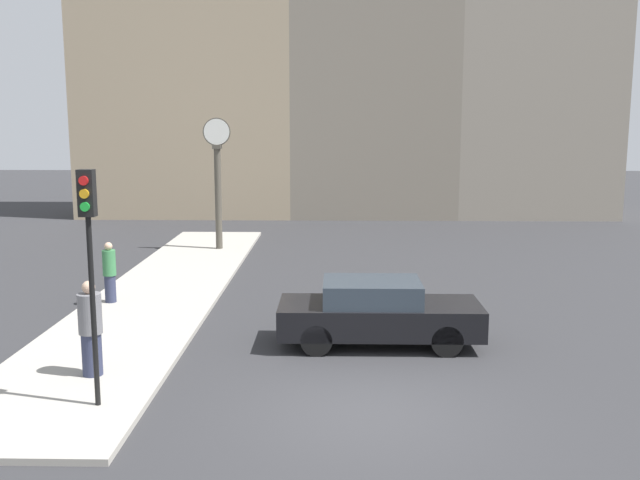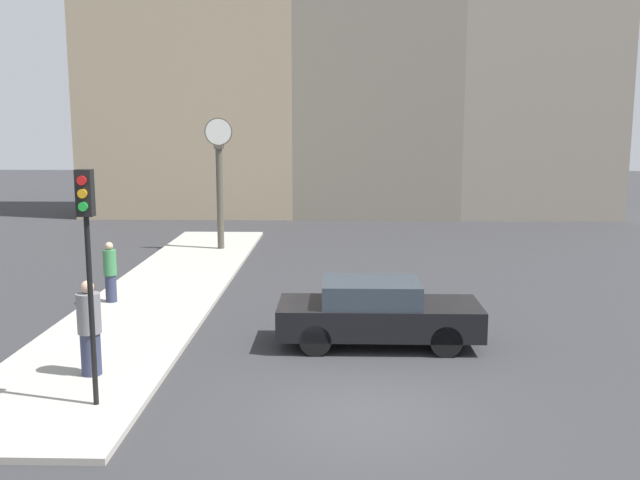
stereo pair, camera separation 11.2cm
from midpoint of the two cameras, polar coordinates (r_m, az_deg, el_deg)
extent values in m
plane|color=#2D2D30|center=(12.38, 3.78, -13.61)|extent=(120.00, 120.00, 0.00)
cube|color=#A39E93|center=(21.05, -12.12, -3.90)|extent=(3.40, 21.02, 0.11)
cube|color=tan|center=(38.39, -10.33, 15.55)|extent=(10.82, 5.00, 18.03)
cube|color=gray|center=(37.54, 4.58, 13.71)|extent=(8.28, 5.00, 15.28)
cube|color=gray|center=(38.77, 16.99, 12.32)|extent=(8.03, 5.00, 14.09)
cube|color=black|center=(15.69, 4.94, -6.22)|extent=(4.39, 1.72, 0.66)
cube|color=#2D3842|center=(15.54, 4.32, -4.16)|extent=(2.10, 1.55, 0.50)
cylinder|color=black|center=(16.62, 9.49, -6.42)|extent=(0.67, 0.22, 0.67)
cylinder|color=black|center=(15.20, 10.26, -7.96)|extent=(0.67, 0.22, 0.67)
cylinder|color=black|center=(16.47, 0.02, -6.43)|extent=(0.67, 0.22, 0.67)
cylinder|color=black|center=(15.03, -0.14, -8.00)|extent=(0.67, 0.22, 0.67)
cylinder|color=black|center=(12.45, -17.57, -5.53)|extent=(0.09, 0.09, 3.22)
cube|color=black|center=(12.10, -18.04, 3.60)|extent=(0.26, 0.20, 0.76)
cylinder|color=red|center=(11.97, -18.28, 4.54)|extent=(0.15, 0.04, 0.15)
cylinder|color=orange|center=(11.99, -18.23, 3.54)|extent=(0.15, 0.04, 0.15)
cylinder|color=green|center=(12.01, -18.18, 2.55)|extent=(0.15, 0.04, 0.15)
cylinder|color=#4C473D|center=(26.88, -7.89, 3.26)|extent=(0.25, 0.25, 3.73)
cube|color=#4C473D|center=(26.74, -7.99, 7.40)|extent=(0.32, 0.32, 0.15)
cylinder|color=#4C473D|center=(26.72, -8.01, 8.57)|extent=(1.02, 0.04, 1.02)
cylinder|color=white|center=(26.72, -8.01, 8.57)|extent=(0.95, 0.06, 0.95)
cylinder|color=#2D334C|center=(19.70, -16.22, -3.74)|extent=(0.29, 0.29, 0.72)
cylinder|color=#387A47|center=(19.56, -16.31, -1.74)|extent=(0.34, 0.34, 0.68)
sphere|color=tan|center=(19.48, -16.37, -0.46)|extent=(0.21, 0.21, 0.21)
cylinder|color=#2D334C|center=(14.26, -17.63, -8.66)|extent=(0.37, 0.37, 0.82)
cylinder|color=slate|center=(14.04, -17.79, -5.60)|extent=(0.44, 0.44, 0.76)
sphere|color=tan|center=(13.92, -17.90, -3.60)|extent=(0.24, 0.24, 0.24)
camera|label=1|loc=(0.06, -89.82, 0.03)|focal=40.00mm
camera|label=2|loc=(0.06, 90.18, -0.03)|focal=40.00mm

